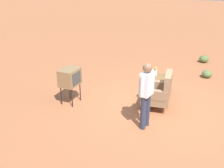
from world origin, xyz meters
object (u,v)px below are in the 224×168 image
at_px(tv_on_stand, 70,77).
at_px(person_standing, 146,92).
at_px(armchair, 159,92).
at_px(soda_can_blue, 167,76).
at_px(bottle_short_clear, 168,73).
at_px(soda_can_red, 169,78).
at_px(side_table, 163,80).
at_px(flower_vase, 156,71).

xyz_separation_m(tv_on_stand, person_standing, (0.78, 2.24, 0.16)).
bearing_deg(armchair, person_standing, -12.69).
bearing_deg(soda_can_blue, bottle_short_clear, 177.35).
distance_m(person_standing, soda_can_red, 1.76).
relative_size(side_table, person_standing, 0.37).
relative_size(tv_on_stand, person_standing, 0.63).
relative_size(tv_on_stand, flower_vase, 3.89).
bearing_deg(armchair, soda_can_blue, 168.99).
bearing_deg(side_table, bottle_short_clear, 124.03).
height_order(armchair, bottle_short_clear, armchair).
distance_m(side_table, person_standing, 1.96).
xyz_separation_m(side_table, flower_vase, (-0.11, -0.24, 0.24)).
height_order(armchair, flower_vase, armchair).
relative_size(armchair, person_standing, 0.65).
bearing_deg(soda_can_blue, flower_vase, -116.66).
bearing_deg(soda_can_blue, person_standing, -11.97).
xyz_separation_m(armchair, flower_vase, (-0.96, -0.21, 0.26)).
bearing_deg(side_table, tv_on_stand, -66.16).
height_order(side_table, tv_on_stand, tv_on_stand).
xyz_separation_m(tv_on_stand, bottle_short_clear, (-1.19, 2.64, -0.07)).
relative_size(soda_can_blue, flower_vase, 0.46).
height_order(person_standing, bottle_short_clear, person_standing).
distance_m(bottle_short_clear, flower_vase, 0.37).
distance_m(side_table, soda_can_blue, 0.20).
bearing_deg(armchair, bottle_short_clear, 170.35).
relative_size(tv_on_stand, soda_can_blue, 8.44).
bearing_deg(tv_on_stand, bottle_short_clear, 114.37).
xyz_separation_m(side_table, person_standing, (1.90, -0.27, 0.42)).
bearing_deg(bottle_short_clear, person_standing, -11.26).
bearing_deg(flower_vase, side_table, 65.63).
relative_size(armchair, tv_on_stand, 1.03).
bearing_deg(person_standing, armchair, 167.31).
bearing_deg(soda_can_red, flower_vase, -126.89).
distance_m(tv_on_stand, person_standing, 2.38).
bearing_deg(soda_can_red, armchair, -19.90).
distance_m(person_standing, flower_vase, 2.01).
height_order(armchair, person_standing, person_standing).
relative_size(armchair, soda_can_red, 8.69).
relative_size(person_standing, flower_vase, 6.19).
distance_m(soda_can_red, flower_vase, 0.55).
xyz_separation_m(armchair, person_standing, (1.04, -0.23, 0.44)).
xyz_separation_m(bottle_short_clear, soda_can_red, (0.30, 0.07, -0.04)).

